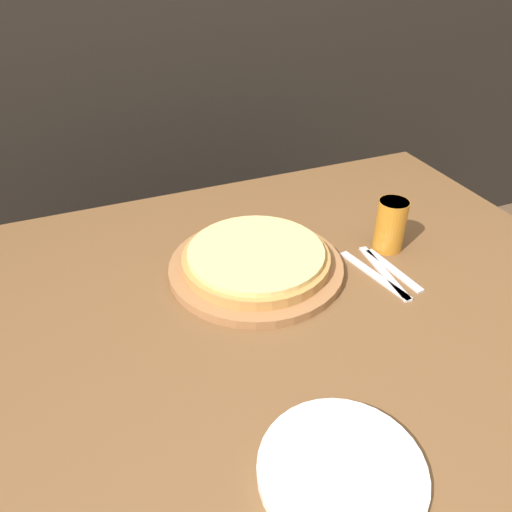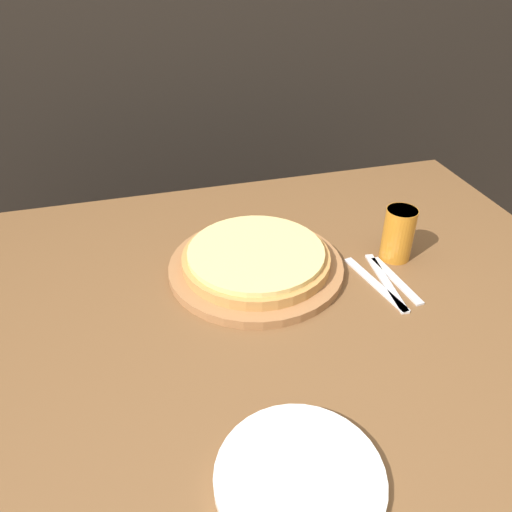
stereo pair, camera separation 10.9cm
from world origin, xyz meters
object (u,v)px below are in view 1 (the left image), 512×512
dinner_plate (342,470)px  spoon (393,270)px  dinner_knife (384,272)px  beer_glass (391,223)px  fork (374,275)px  pizza_on_board (256,262)px

dinner_plate → spoon: bearing=46.9°
dinner_plate → dinner_knife: bearing=49.0°
beer_glass → fork: size_ratio=0.60×
dinner_plate → fork: dinner_plate is taller
fork → spoon: size_ratio=1.17×
dinner_plate → spoon: size_ratio=1.37×
beer_glass → fork: bearing=-136.7°
dinner_plate → dinner_knife: size_ratio=1.16×
pizza_on_board → dinner_knife: bearing=-24.4°
dinner_plate → spoon: 0.52m
beer_glass → spoon: bearing=-115.4°
beer_glass → pizza_on_board: bearing=174.3°
pizza_on_board → beer_glass: 0.33m
dinner_knife → spoon: bearing=0.0°
pizza_on_board → dinner_knife: (0.26, -0.12, -0.02)m
pizza_on_board → beer_glass: bearing=-5.7°
pizza_on_board → spoon: bearing=-22.4°
pizza_on_board → dinner_plate: pizza_on_board is taller
beer_glass → dinner_plate: size_ratio=0.52×
pizza_on_board → beer_glass: (0.32, -0.03, 0.04)m
pizza_on_board → dinner_plate: (-0.07, -0.50, -0.02)m
pizza_on_board → beer_glass: beer_glass is taller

